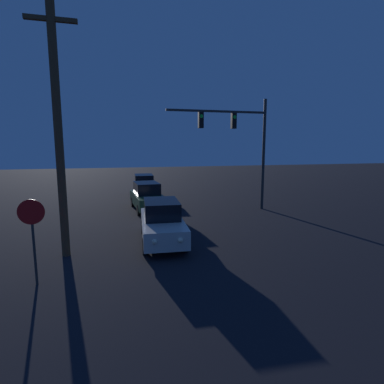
% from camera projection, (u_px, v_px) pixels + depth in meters
% --- Properties ---
extents(car_near, '(1.90, 4.48, 1.67)m').
position_uv_depth(car_near, '(162.00, 222.00, 12.20)').
color(car_near, beige).
rests_on(car_near, ground_plane).
extents(car_mid, '(1.90, 4.48, 1.67)m').
position_uv_depth(car_mid, '(147.00, 196.00, 18.30)').
color(car_mid, '#1E4728').
rests_on(car_mid, ground_plane).
extents(car_far, '(1.78, 4.45, 1.67)m').
position_uv_depth(car_far, '(144.00, 186.00, 23.38)').
color(car_far, navy).
rests_on(car_far, ground_plane).
extents(traffic_signal_mast, '(6.08, 0.30, 6.64)m').
position_uv_depth(traffic_signal_mast, '(240.00, 136.00, 17.67)').
color(traffic_signal_mast, '#2D2D2D').
rests_on(traffic_signal_mast, ground_plane).
extents(stop_sign, '(0.70, 0.07, 2.45)m').
position_uv_depth(stop_sign, '(32.00, 226.00, 8.21)').
color(stop_sign, '#2D2D2D').
rests_on(stop_sign, ground_plane).
extents(utility_pole, '(1.61, 0.28, 8.76)m').
position_uv_depth(utility_pole, '(58.00, 126.00, 10.04)').
color(utility_pole, '#4C3823').
rests_on(utility_pole, ground_plane).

